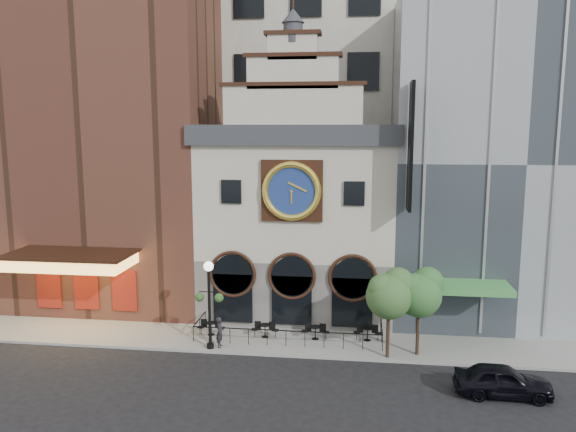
% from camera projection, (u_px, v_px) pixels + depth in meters
% --- Properties ---
extents(ground, '(120.00, 120.00, 0.00)m').
position_uv_depth(ground, '(283.00, 357.00, 30.07)').
color(ground, black).
rests_on(ground, ground).
extents(sidewalk, '(44.00, 5.00, 0.15)m').
position_uv_depth(sidewalk, '(289.00, 339.00, 32.50)').
color(sidewalk, gray).
rests_on(sidewalk, ground).
extents(clock_building, '(12.60, 8.78, 18.65)m').
position_uv_depth(clock_building, '(299.00, 212.00, 36.68)').
color(clock_building, '#605E5B').
rests_on(clock_building, ground).
extents(theater_building, '(14.00, 15.60, 25.00)m').
position_uv_depth(theater_building, '(119.00, 121.00, 39.45)').
color(theater_building, brown).
rests_on(theater_building, ground).
extents(retail_building, '(14.00, 14.40, 20.00)m').
position_uv_depth(retail_building, '(500.00, 159.00, 36.64)').
color(retail_building, gray).
rests_on(retail_building, ground).
extents(office_tower, '(20.00, 16.00, 40.00)m').
position_uv_depth(office_tower, '(315.00, 32.00, 46.51)').
color(office_tower, beige).
rests_on(office_tower, ground).
extents(cafe_railing, '(10.60, 2.60, 0.90)m').
position_uv_depth(cafe_railing, '(289.00, 330.00, 32.42)').
color(cafe_railing, black).
rests_on(cafe_railing, sidewalk).
extents(bistro_0, '(1.58, 0.68, 0.90)m').
position_uv_depth(bistro_0, '(211.00, 327.00, 32.85)').
color(bistro_0, black).
rests_on(bistro_0, sidewalk).
extents(bistro_1, '(1.58, 0.68, 0.90)m').
position_uv_depth(bistro_1, '(265.00, 329.00, 32.49)').
color(bistro_1, black).
rests_on(bistro_1, sidewalk).
extents(bistro_2, '(1.58, 0.68, 0.90)m').
position_uv_depth(bistro_2, '(315.00, 331.00, 32.19)').
color(bistro_2, black).
rests_on(bistro_2, sidewalk).
extents(bistro_3, '(1.58, 0.68, 0.90)m').
position_uv_depth(bistro_3, '(367.00, 333.00, 31.98)').
color(bistro_3, black).
rests_on(bistro_3, sidewalk).
extents(car_right, '(4.39, 1.86, 1.48)m').
position_uv_depth(car_right, '(503.00, 381.00, 25.67)').
color(car_right, black).
rests_on(car_right, ground).
extents(pedestrian, '(0.45, 0.65, 1.71)m').
position_uv_depth(pedestrian, '(220.00, 332.00, 30.99)').
color(pedestrian, black).
rests_on(pedestrian, sidewalk).
extents(lamppost, '(1.57, 0.54, 4.91)m').
position_uv_depth(lamppost, '(209.00, 295.00, 30.46)').
color(lamppost, black).
rests_on(lamppost, sidewalk).
extents(tree_left, '(2.50, 2.41, 4.82)m').
position_uv_depth(tree_left, '(390.00, 293.00, 29.22)').
color(tree_left, '#382619').
rests_on(tree_left, sidewalk).
extents(tree_right, '(2.47, 2.38, 4.76)m').
position_uv_depth(tree_right, '(420.00, 291.00, 29.59)').
color(tree_right, '#382619').
rests_on(tree_right, sidewalk).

